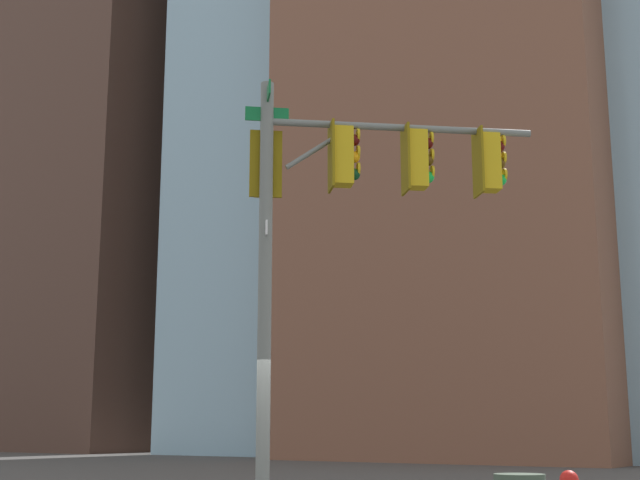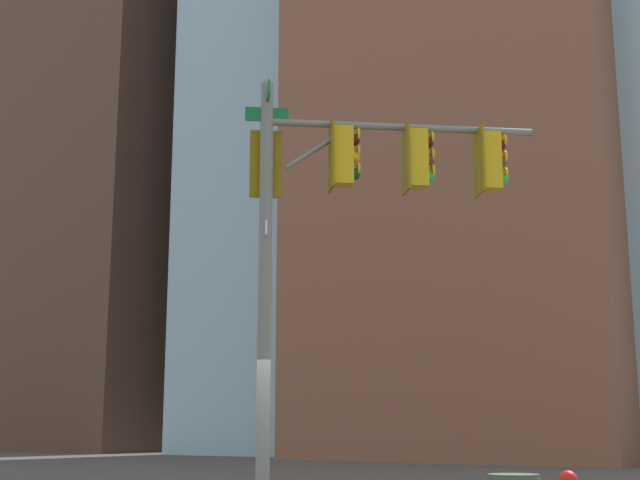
% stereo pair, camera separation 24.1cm
% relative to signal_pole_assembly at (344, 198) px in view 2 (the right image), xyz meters
% --- Properties ---
extents(signal_pole_assembly, '(3.55, 3.93, 7.16)m').
position_rel_signal_pole_assembly_xyz_m(signal_pole_assembly, '(0.00, 0.00, 0.00)').
color(signal_pole_assembly, slate).
rests_on(signal_pole_assembly, ground_plane).
extents(building_brick_midblock, '(21.45, 19.38, 42.61)m').
position_rel_signal_pole_assembly_xyz_m(building_brick_midblock, '(33.49, 41.19, 16.09)').
color(building_brick_midblock, '#4C3328').
rests_on(building_brick_midblock, ground_plane).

